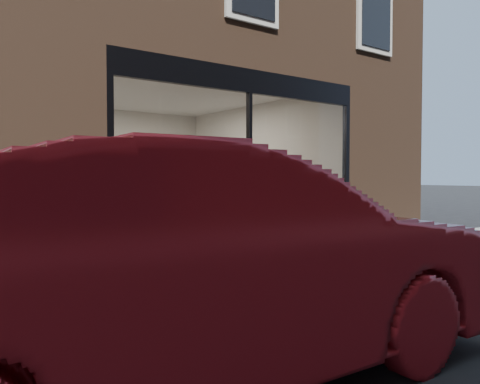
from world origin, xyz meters
TOP-DOWN VIEW (x-y plane):
  - ground at (0.00, 0.00)m, footprint 120.00×120.00m
  - sidewalk_near at (0.00, 1.00)m, footprint 40.00×2.00m
  - kerb_near at (0.00, -0.05)m, footprint 40.00×0.10m
  - host_building_pier_right at (3.75, 8.00)m, footprint 2.50×12.00m
  - host_building_backfill at (0.00, 11.00)m, footprint 5.00×6.00m
  - cafe_floor at (0.00, 5.00)m, footprint 6.00×6.00m
  - cafe_ceiling at (0.00, 5.00)m, footprint 6.00×6.00m
  - cafe_wall_back at (0.00, 7.99)m, footprint 5.00×0.00m
  - cafe_wall_left at (-2.49, 5.00)m, footprint 0.00×6.00m
  - cafe_wall_right at (2.49, 5.00)m, footprint 0.00×6.00m
  - storefront_kick at (0.00, 2.05)m, footprint 5.00×0.10m
  - storefront_header at (0.00, 2.05)m, footprint 5.00×0.10m
  - storefront_mullion at (0.00, 2.05)m, footprint 0.06×0.10m
  - storefront_glass at (0.00, 2.02)m, footprint 4.80×0.00m
  - banquette at (0.00, 2.45)m, footprint 4.00×0.55m
  - person at (-0.41, 2.69)m, footprint 0.72×0.55m
  - cafe_table_left at (-1.49, 3.13)m, footprint 0.70×0.70m
  - cafe_table_right at (1.93, 3.15)m, footprint 0.82×0.82m
  - cafe_chair_left at (-0.77, 4.12)m, footprint 0.43×0.43m
  - cafe_chair_right at (1.53, 4.13)m, footprint 0.49×0.49m
  - wall_poster at (-2.45, 4.92)m, footprint 0.02×0.63m
  - parked_car at (-3.26, -1.61)m, footprint 4.89×1.90m

SIDE VIEW (x-z plane):
  - ground at x=0.00m, z-range 0.00..0.00m
  - sidewalk_near at x=0.00m, z-range 0.00..0.01m
  - cafe_floor at x=0.00m, z-range 0.02..0.02m
  - kerb_near at x=0.00m, z-range 0.00..0.12m
  - storefront_kick at x=0.00m, z-range 0.00..0.30m
  - banquette at x=0.00m, z-range 0.00..0.45m
  - cafe_chair_left at x=-0.77m, z-range 0.22..0.26m
  - cafe_chair_right at x=1.53m, z-range 0.22..0.26m
  - cafe_table_left at x=-1.49m, z-range 0.72..0.76m
  - cafe_table_right at x=1.93m, z-range 0.72..0.76m
  - parked_car at x=-3.26m, z-range 0.00..1.59m
  - person at x=-0.41m, z-range 0.00..1.75m
  - storefront_mullion at x=0.00m, z-range 0.30..2.80m
  - storefront_glass at x=0.00m, z-range -0.85..3.95m
  - wall_poster at x=-2.45m, z-range 1.15..1.99m
  - cafe_wall_back at x=0.00m, z-range -0.90..4.10m
  - cafe_wall_left at x=-2.49m, z-range -1.40..4.60m
  - cafe_wall_right at x=2.49m, z-range -1.40..4.60m
  - host_building_pier_right at x=3.75m, z-range 0.00..3.20m
  - host_building_backfill at x=0.00m, z-range 0.00..3.20m
  - storefront_header at x=0.00m, z-range 2.80..3.20m
  - cafe_ceiling at x=0.00m, z-range 3.19..3.19m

